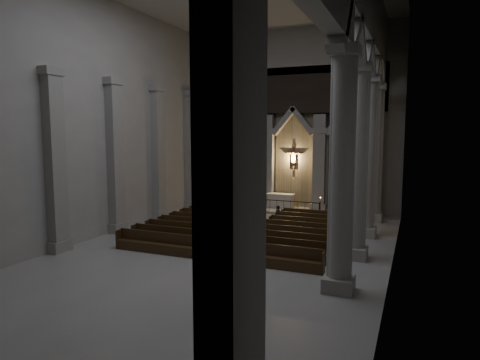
{
  "coord_description": "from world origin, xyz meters",
  "views": [
    {
      "loc": [
        7.73,
        -16.51,
        5.36
      ],
      "look_at": [
        -0.35,
        3.0,
        2.9
      ],
      "focal_mm": 32.0,
      "sensor_mm": 36.0,
      "label": 1
    }
  ],
  "objects": [
    {
      "name": "pews",
      "position": [
        0.0,
        2.98,
        0.29
      ],
      "size": [
        9.43,
        8.33,
        0.9
      ],
      "color": "black",
      "rests_on": "ground"
    },
    {
      "name": "altar_rail",
      "position": [
        -0.0,
        9.45,
        0.62
      ],
      "size": [
        4.73,
        0.09,
        0.93
      ],
      "color": "black",
      "rests_on": "ground"
    },
    {
      "name": "room",
      "position": [
        0.0,
        0.0,
        7.6
      ],
      "size": [
        24.0,
        24.1,
        12.0
      ],
      "color": "#999791",
      "rests_on": "ground"
    },
    {
      "name": "left_pilasters",
      "position": [
        -6.75,
        3.5,
        3.91
      ],
      "size": [
        0.6,
        13.0,
        8.03
      ],
      "color": "gray",
      "rests_on": "ground"
    },
    {
      "name": "sanctuary_step",
      "position": [
        0.0,
        10.6,
        0.07
      ],
      "size": [
        8.5,
        2.6,
        0.15
      ],
      "primitive_type": "cube",
      "color": "gray",
      "rests_on": "ground"
    },
    {
      "name": "altar",
      "position": [
        -0.7,
        11.04,
        0.62
      ],
      "size": [
        1.84,
        0.74,
        0.94
      ],
      "color": "beige",
      "rests_on": "sanctuary_step"
    },
    {
      "name": "sanctuary_wall",
      "position": [
        0.0,
        11.54,
        6.62
      ],
      "size": [
        14.0,
        0.77,
        12.0
      ],
      "color": "gray",
      "rests_on": "ground"
    },
    {
      "name": "candle_stand_left",
      "position": [
        -3.5,
        9.3,
        0.43
      ],
      "size": [
        0.27,
        0.27,
        1.57
      ],
      "color": "#9E6730",
      "rests_on": "ground"
    },
    {
      "name": "right_arcade",
      "position": [
        5.5,
        1.33,
        7.83
      ],
      "size": [
        1.0,
        24.0,
        12.0
      ],
      "color": "gray",
      "rests_on": "ground"
    },
    {
      "name": "worshipper",
      "position": [
        0.66,
        6.14,
        0.58
      ],
      "size": [
        0.49,
        0.39,
        1.16
      ],
      "primitive_type": "imported",
      "rotation": [
        0.0,
        0.0,
        -0.3
      ],
      "color": "black",
      "rests_on": "ground"
    },
    {
      "name": "candle_stand_right",
      "position": [
        2.49,
        8.86,
        0.37
      ],
      "size": [
        0.23,
        0.23,
        1.37
      ],
      "color": "#9E6730",
      "rests_on": "ground"
    }
  ]
}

